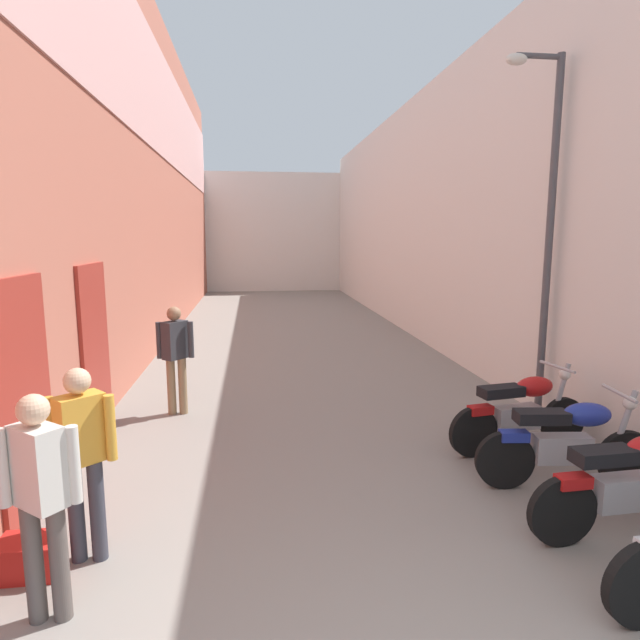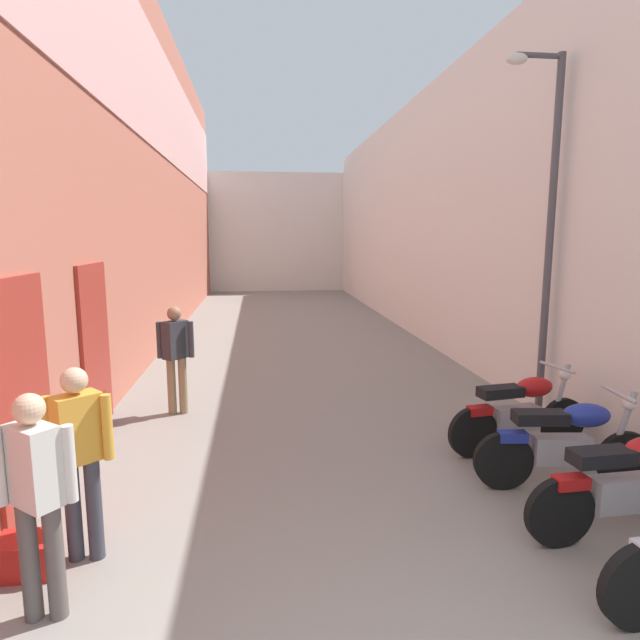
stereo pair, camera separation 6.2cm
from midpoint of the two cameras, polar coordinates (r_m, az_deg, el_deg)
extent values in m
plane|color=gray|center=(11.45, -1.82, -3.83)|extent=(39.20, 39.20, 0.00)
cube|color=#B76651|center=(13.40, -17.35, 14.62)|extent=(0.40, 23.20, 7.89)
cube|color=#9E2D23|center=(5.55, -29.15, -7.32)|extent=(0.06, 1.10, 2.20)
cube|color=#9E2D23|center=(7.56, -22.89, -2.74)|extent=(0.06, 1.10, 2.20)
cube|color=#DBA39E|center=(13.65, -16.78, 21.93)|extent=(0.04, 23.20, 2.52)
cube|color=silver|center=(13.79, 11.35, 10.76)|extent=(0.40, 23.20, 6.01)
cube|color=silver|center=(25.74, -4.71, 9.38)|extent=(9.18, 2.00, 5.42)
cylinder|color=black|center=(5.05, 24.76, -18.33)|extent=(0.60, 0.11, 0.60)
cube|color=#9E9EA3|center=(5.33, 30.15, -15.84)|extent=(0.57, 0.23, 0.28)
cube|color=black|center=(5.06, 28.42, -12.84)|extent=(0.53, 0.25, 0.12)
cube|color=#AD1414|center=(4.98, 25.75, -15.47)|extent=(0.29, 0.15, 0.10)
cylinder|color=black|center=(6.37, 30.37, -12.94)|extent=(0.61, 0.15, 0.60)
cylinder|color=black|center=(5.85, 19.45, -14.13)|extent=(0.61, 0.15, 0.60)
cube|color=#9E9EA3|center=(6.02, 24.80, -12.56)|extent=(0.58, 0.26, 0.28)
ellipsoid|color=navy|center=(6.01, 27.04, -9.14)|extent=(0.51, 0.31, 0.24)
cube|color=black|center=(5.82, 22.94, -9.64)|extent=(0.54, 0.28, 0.12)
cylinder|color=#9E9EA3|center=(6.22, 30.07, -10.01)|extent=(0.25, 0.09, 0.77)
cylinder|color=#9E9EA3|center=(6.09, 29.76, -6.95)|extent=(0.10, 0.58, 0.04)
sphere|color=silver|center=(6.18, 30.66, -7.77)|extent=(0.14, 0.14, 0.14)
cube|color=navy|center=(5.79, 20.35, -11.69)|extent=(0.29, 0.17, 0.10)
cylinder|color=black|center=(7.24, 24.93, -9.96)|extent=(0.61, 0.17, 0.60)
cylinder|color=black|center=(6.52, 16.39, -11.56)|extent=(0.61, 0.17, 0.60)
cube|color=#9E9EA3|center=(6.79, 20.61, -9.86)|extent=(0.58, 0.29, 0.28)
ellipsoid|color=#AD1414|center=(6.82, 22.34, -6.71)|extent=(0.52, 0.33, 0.24)
cube|color=black|center=(6.56, 19.14, -7.33)|extent=(0.55, 0.30, 0.12)
cylinder|color=#9E9EA3|center=(7.09, 24.68, -7.36)|extent=(0.25, 0.10, 0.77)
cylinder|color=#9E9EA3|center=(6.96, 24.43, -4.67)|extent=(0.13, 0.58, 0.04)
sphere|color=silver|center=(7.06, 25.13, -5.36)|extent=(0.14, 0.14, 0.14)
cube|color=#AD1414|center=(6.47, 17.10, -9.29)|extent=(0.30, 0.18, 0.10)
cylinder|color=#564C47|center=(4.30, -28.43, -22.02)|extent=(0.12, 0.12, 0.82)
cylinder|color=#564C47|center=(4.25, -26.26, -22.27)|extent=(0.12, 0.12, 0.82)
cube|color=beige|center=(3.98, -28.09, -13.66)|extent=(0.39, 0.37, 0.54)
sphere|color=#DBB28E|center=(3.85, -28.51, -8.42)|extent=(0.20, 0.20, 0.20)
cylinder|color=beige|center=(3.90, -24.99, -13.86)|extent=(0.08, 0.08, 0.52)
cylinder|color=#383842|center=(4.83, -24.72, -18.20)|extent=(0.12, 0.12, 0.82)
cylinder|color=#383842|center=(4.78, -22.79, -18.34)|extent=(0.12, 0.12, 0.82)
cube|color=gold|center=(4.54, -24.31, -10.59)|extent=(0.39, 0.37, 0.54)
sphere|color=#DBB28E|center=(4.43, -24.63, -5.94)|extent=(0.20, 0.20, 0.20)
cylinder|color=gold|center=(4.61, -26.96, -10.47)|extent=(0.08, 0.08, 0.52)
cylinder|color=gold|center=(4.48, -21.58, -10.68)|extent=(0.08, 0.08, 0.52)
cylinder|color=#8C7251|center=(7.97, -15.49, -6.88)|extent=(0.12, 0.12, 0.82)
cylinder|color=#8C7251|center=(7.95, -14.35, -6.88)|extent=(0.12, 0.12, 0.82)
cube|color=#333338|center=(7.80, -15.12, -2.07)|extent=(0.37, 0.39, 0.54)
sphere|color=#997051|center=(7.74, -15.24, 0.69)|extent=(0.20, 0.20, 0.20)
cylinder|color=#333338|center=(7.84, -16.72, -2.09)|extent=(0.08, 0.08, 0.52)
cylinder|color=#333338|center=(7.77, -13.52, -2.05)|extent=(0.08, 0.08, 0.52)
cube|color=red|center=(4.94, -28.79, -21.36)|extent=(0.44, 0.32, 0.28)
cylinder|color=#47474C|center=(7.73, 23.70, 7.30)|extent=(0.10, 0.10, 4.84)
cylinder|color=#47474C|center=(7.90, 22.84, 24.81)|extent=(0.60, 0.07, 0.07)
ellipsoid|color=silver|center=(7.75, 20.68, 24.86)|extent=(0.28, 0.18, 0.14)
camera|label=1|loc=(0.03, -89.77, 0.04)|focal=29.67mm
camera|label=2|loc=(0.03, 90.23, -0.04)|focal=29.67mm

